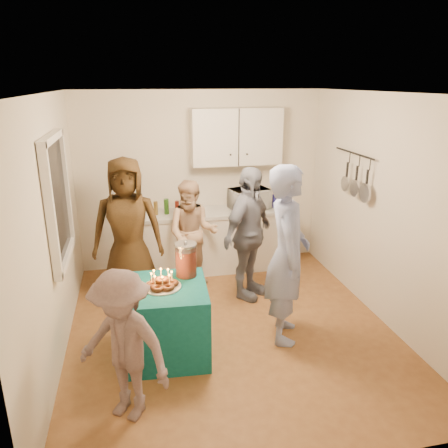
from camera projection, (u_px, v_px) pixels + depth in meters
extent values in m
plane|color=brown|center=(230.00, 328.00, 5.04)|extent=(4.00, 4.00, 0.00)
plane|color=white|center=(232.00, 93.00, 4.22)|extent=(4.00, 4.00, 0.00)
plane|color=silver|center=(201.00, 180.00, 6.49)|extent=(3.60, 3.60, 0.00)
plane|color=silver|center=(52.00, 232.00, 4.27)|extent=(4.00, 4.00, 0.00)
plane|color=silver|center=(384.00, 211.00, 4.99)|extent=(4.00, 4.00, 0.00)
cube|color=black|center=(57.00, 200.00, 4.48)|extent=(0.04, 1.00, 1.20)
cube|color=white|center=(218.00, 241.00, 6.52)|extent=(2.20, 0.58, 0.86)
cube|color=beige|center=(218.00, 212.00, 6.38)|extent=(2.24, 0.62, 0.05)
cube|color=white|center=(236.00, 137.00, 6.24)|extent=(1.30, 0.30, 0.80)
cube|color=black|center=(351.00, 173.00, 5.53)|extent=(0.12, 1.00, 0.60)
imported|color=white|center=(249.00, 199.00, 6.41)|extent=(0.62, 0.49, 0.30)
cube|color=#0E5C5E|center=(165.00, 320.00, 4.46)|extent=(0.90, 0.90, 0.76)
cylinder|color=red|center=(186.00, 261.00, 4.55)|extent=(0.22, 0.22, 0.34)
imported|color=#8D9BCD|center=(287.00, 255.00, 4.60)|extent=(0.64, 0.81, 1.93)
imported|color=brown|center=(128.00, 229.00, 5.56)|extent=(0.94, 0.65, 1.84)
imported|color=tan|center=(193.00, 233.00, 5.94)|extent=(0.83, 0.72, 1.47)
imported|color=black|center=(248.00, 234.00, 5.53)|extent=(1.02, 1.01, 1.72)
imported|color=#665152|center=(123.00, 346.00, 3.53)|extent=(0.99, 0.91, 1.33)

